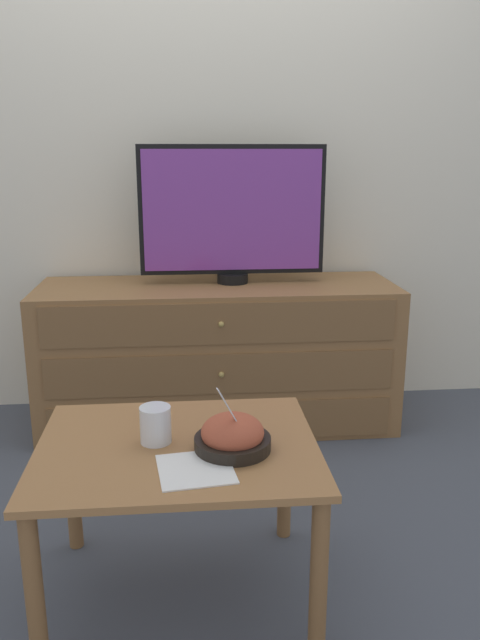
{
  "coord_description": "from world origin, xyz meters",
  "views": [
    {
      "loc": [
        -0.1,
        -2.98,
        1.22
      ],
      "look_at": [
        0.07,
        -1.17,
        0.72
      ],
      "focal_mm": 35.0,
      "sensor_mm": 36.0,
      "label": 1
    }
  ],
  "objects": [
    {
      "name": "napkin",
      "position": [
        -0.08,
        -1.6,
        0.47
      ],
      "size": [
        0.2,
        0.2,
        0.0
      ],
      "color": "white",
      "rests_on": "coffee_table"
    },
    {
      "name": "dresser",
      "position": [
        0.05,
        -0.29,
        0.32
      ],
      "size": [
        1.58,
        0.53,
        0.65
      ],
      "color": "olive",
      "rests_on": "ground_plane"
    },
    {
      "name": "drink_cup",
      "position": [
        -0.18,
        -1.44,
        0.51
      ],
      "size": [
        0.08,
        0.08,
        0.1
      ],
      "color": "white",
      "rests_on": "coffee_table"
    },
    {
      "name": "tv",
      "position": [
        0.12,
        -0.24,
        0.96
      ],
      "size": [
        0.81,
        0.14,
        0.6
      ],
      "color": "black",
      "rests_on": "dresser"
    },
    {
      "name": "coffee_table",
      "position": [
        -0.12,
        -1.46,
        0.39
      ],
      "size": [
        0.74,
        0.59,
        0.47
      ],
      "color": "#9E6B3D",
      "rests_on": "ground_plane"
    },
    {
      "name": "wall_back",
      "position": [
        0.0,
        0.03,
        1.3
      ],
      "size": [
        12.0,
        0.05,
        2.6
      ],
      "color": "silver",
      "rests_on": "ground_plane"
    },
    {
      "name": "ground_plane",
      "position": [
        0.0,
        0.0,
        0.0
      ],
      "size": [
        12.0,
        12.0,
        0.0
      ],
      "primitive_type": "plane",
      "color": "#474C56"
    },
    {
      "name": "takeout_bowl",
      "position": [
        0.02,
        -1.5,
        0.5
      ],
      "size": [
        0.2,
        0.2,
        0.18
      ],
      "color": "black",
      "rests_on": "coffee_table"
    }
  ]
}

